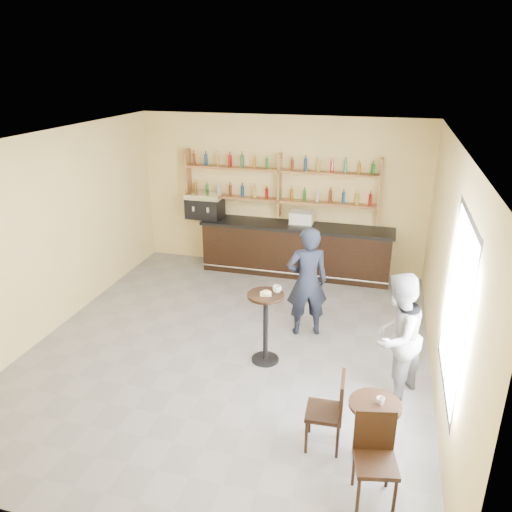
% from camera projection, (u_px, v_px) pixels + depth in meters
% --- Properties ---
extents(floor, '(7.00, 7.00, 0.00)m').
position_uv_depth(floor, '(230.00, 347.00, 7.82)').
color(floor, slate).
rests_on(floor, ground).
extents(ceiling, '(7.00, 7.00, 0.00)m').
position_uv_depth(ceiling, '(226.00, 140.00, 6.66)').
color(ceiling, white).
rests_on(ceiling, wall_back).
extents(wall_back, '(7.00, 0.00, 7.00)m').
position_uv_depth(wall_back, '(281.00, 194.00, 10.39)').
color(wall_back, '#F8DC8D').
rests_on(wall_back, floor).
extents(wall_front, '(7.00, 0.00, 7.00)m').
position_uv_depth(wall_front, '(96.00, 398.00, 4.09)').
color(wall_front, '#F8DC8D').
rests_on(wall_front, floor).
extents(wall_left, '(0.00, 7.00, 7.00)m').
position_uv_depth(wall_left, '(50.00, 234.00, 7.97)').
color(wall_left, '#F8DC8D').
rests_on(wall_left, floor).
extents(wall_right, '(0.00, 7.00, 7.00)m').
position_uv_depth(wall_right, '(447.00, 273.00, 6.51)').
color(wall_right, '#F8DC8D').
rests_on(wall_right, floor).
extents(window_pane, '(0.00, 2.00, 2.00)m').
position_uv_depth(window_pane, '(457.00, 307.00, 5.40)').
color(window_pane, white).
rests_on(window_pane, wall_right).
extents(window_frame, '(0.04, 1.70, 2.10)m').
position_uv_depth(window_frame, '(456.00, 307.00, 5.40)').
color(window_frame, black).
rests_on(window_frame, wall_right).
extents(shelf_unit, '(4.00, 0.26, 1.40)m').
position_uv_depth(shelf_unit, '(279.00, 185.00, 10.19)').
color(shelf_unit, brown).
rests_on(shelf_unit, wall_back).
extents(liquor_bottles, '(3.68, 0.10, 1.00)m').
position_uv_depth(liquor_bottles, '(279.00, 177.00, 10.13)').
color(liquor_bottles, '#8C5919').
rests_on(liquor_bottles, shelf_unit).
extents(bar_counter, '(3.94, 0.77, 1.07)m').
position_uv_depth(bar_counter, '(296.00, 249.00, 10.36)').
color(bar_counter, black).
rests_on(bar_counter, floor).
extents(espresso_machine, '(0.77, 0.52, 0.53)m').
position_uv_depth(espresso_machine, '(205.00, 206.00, 10.55)').
color(espresso_machine, black).
rests_on(espresso_machine, bar_counter).
extents(pastry_case, '(0.50, 0.41, 0.29)m').
position_uv_depth(pastry_case, '(302.00, 219.00, 10.09)').
color(pastry_case, silver).
rests_on(pastry_case, bar_counter).
extents(pedestal_table, '(0.64, 0.64, 1.10)m').
position_uv_depth(pedestal_table, '(265.00, 328.00, 7.28)').
color(pedestal_table, black).
rests_on(pedestal_table, floor).
extents(napkin, '(0.19, 0.19, 0.00)m').
position_uv_depth(napkin, '(266.00, 294.00, 7.08)').
color(napkin, white).
rests_on(napkin, pedestal_table).
extents(donut, '(0.17, 0.17, 0.05)m').
position_uv_depth(donut, '(266.00, 293.00, 7.06)').
color(donut, '#E7A454').
rests_on(donut, napkin).
extents(cup_pedestal, '(0.14, 0.14, 0.10)m').
position_uv_depth(cup_pedestal, '(277.00, 289.00, 7.12)').
color(cup_pedestal, white).
rests_on(cup_pedestal, pedestal_table).
extents(man_main, '(0.77, 0.63, 1.82)m').
position_uv_depth(man_main, '(307.00, 282.00, 7.92)').
color(man_main, black).
rests_on(man_main, floor).
extents(cafe_table, '(0.65, 0.65, 0.73)m').
position_uv_depth(cafe_table, '(373.00, 430.00, 5.52)').
color(cafe_table, black).
rests_on(cafe_table, floor).
extents(cup_cafe, '(0.12, 0.12, 0.08)m').
position_uv_depth(cup_cafe, '(381.00, 401.00, 5.36)').
color(cup_cafe, white).
rests_on(cup_cafe, cafe_table).
extents(chair_west, '(0.43, 0.43, 0.95)m').
position_uv_depth(chair_west, '(324.00, 411.00, 5.66)').
color(chair_west, black).
rests_on(chair_west, floor).
extents(chair_south, '(0.49, 0.49, 0.96)m').
position_uv_depth(chair_south, '(376.00, 462.00, 4.93)').
color(chair_south, black).
rests_on(chair_south, floor).
extents(patron_second, '(0.98, 1.06, 1.74)m').
position_uv_depth(patron_second, '(396.00, 336.00, 6.43)').
color(patron_second, gray).
rests_on(patron_second, floor).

